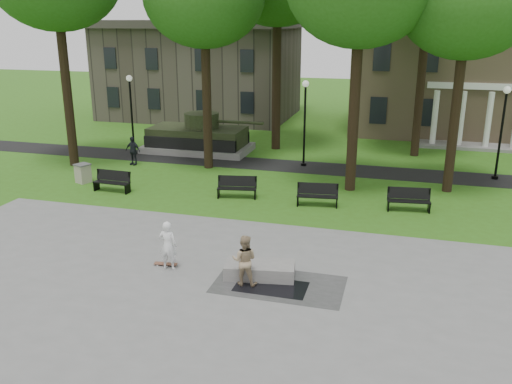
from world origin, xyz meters
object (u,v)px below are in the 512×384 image
concrete_block (260,270)px  park_bench_0 (112,181)px  trash_bin (83,173)px  friend_watching (244,260)px  skateboarder (168,246)px

concrete_block → park_bench_0: 11.44m
concrete_block → trash_bin: 13.72m
friend_watching → trash_bin: friend_watching is taller
friend_watching → skateboarder: bearing=-13.1°
concrete_block → skateboarder: (-3.02, -0.28, 0.61)m
skateboarder → friend_watching: (2.70, -0.36, -0.02)m
concrete_block → friend_watching: size_ratio=1.36×
park_bench_0 → trash_bin: (-2.17, 0.90, -0.04)m
trash_bin → park_bench_0: bearing=-22.5°
concrete_block → friend_watching: friend_watching is taller
friend_watching → park_bench_0: 11.58m
park_bench_0 → skateboarder: bearing=-47.1°
trash_bin → skateboarder: bearing=-44.1°
skateboarder → friend_watching: size_ratio=1.03×
skateboarder → park_bench_0: bearing=-49.7°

